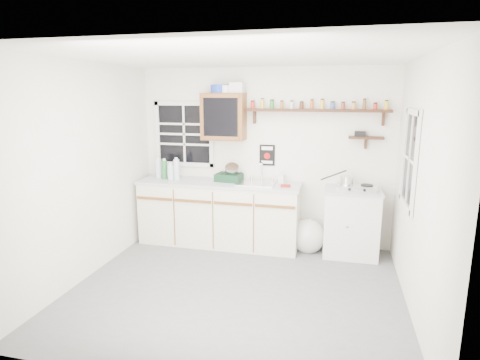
{
  "coord_description": "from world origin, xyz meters",
  "views": [
    {
      "loc": [
        1.02,
        -4.0,
        2.14
      ],
      "look_at": [
        -0.09,
        0.55,
        1.13
      ],
      "focal_mm": 30.0,
      "sensor_mm": 36.0,
      "label": 1
    }
  ],
  "objects_px": {
    "right_cabinet": "(351,222)",
    "main_cabinet": "(219,213)",
    "hotplate": "(357,187)",
    "upper_cabinet": "(224,117)",
    "spice_shelf": "(316,109)",
    "dish_rack": "(230,175)"
  },
  "relations": [
    {
      "from": "upper_cabinet",
      "to": "dish_rack",
      "type": "relative_size",
      "value": 1.69
    },
    {
      "from": "main_cabinet",
      "to": "upper_cabinet",
      "type": "xyz_separation_m",
      "value": [
        0.03,
        0.14,
        1.36
      ]
    },
    {
      "from": "main_cabinet",
      "to": "hotplate",
      "type": "distance_m",
      "value": 1.93
    },
    {
      "from": "right_cabinet",
      "to": "spice_shelf",
      "type": "bearing_deg",
      "value": 160.61
    },
    {
      "from": "upper_cabinet",
      "to": "dish_rack",
      "type": "distance_m",
      "value": 0.83
    },
    {
      "from": "spice_shelf",
      "to": "upper_cabinet",
      "type": "bearing_deg",
      "value": -176.88
    },
    {
      "from": "upper_cabinet",
      "to": "spice_shelf",
      "type": "distance_m",
      "value": 1.27
    },
    {
      "from": "right_cabinet",
      "to": "hotplate",
      "type": "xyz_separation_m",
      "value": [
        0.04,
        -0.02,
        0.49
      ]
    },
    {
      "from": "spice_shelf",
      "to": "hotplate",
      "type": "relative_size",
      "value": 3.68
    },
    {
      "from": "main_cabinet",
      "to": "hotplate",
      "type": "relative_size",
      "value": 4.45
    },
    {
      "from": "right_cabinet",
      "to": "hotplate",
      "type": "bearing_deg",
      "value": -27.73
    },
    {
      "from": "right_cabinet",
      "to": "hotplate",
      "type": "relative_size",
      "value": 1.75
    },
    {
      "from": "main_cabinet",
      "to": "right_cabinet",
      "type": "relative_size",
      "value": 2.54
    },
    {
      "from": "dish_rack",
      "to": "hotplate",
      "type": "relative_size",
      "value": 0.74
    },
    {
      "from": "right_cabinet",
      "to": "hotplate",
      "type": "height_order",
      "value": "hotplate"
    },
    {
      "from": "right_cabinet",
      "to": "upper_cabinet",
      "type": "distance_m",
      "value": 2.26
    },
    {
      "from": "upper_cabinet",
      "to": "spice_shelf",
      "type": "relative_size",
      "value": 0.34
    },
    {
      "from": "right_cabinet",
      "to": "upper_cabinet",
      "type": "xyz_separation_m",
      "value": [
        -1.8,
        0.12,
        1.37
      ]
    },
    {
      "from": "main_cabinet",
      "to": "right_cabinet",
      "type": "xyz_separation_m",
      "value": [
        1.83,
        0.03,
        -0.01
      ]
    },
    {
      "from": "upper_cabinet",
      "to": "dish_rack",
      "type": "bearing_deg",
      "value": -31.67
    },
    {
      "from": "right_cabinet",
      "to": "upper_cabinet",
      "type": "relative_size",
      "value": 1.4
    },
    {
      "from": "right_cabinet",
      "to": "main_cabinet",
      "type": "bearing_deg",
      "value": -179.21
    }
  ]
}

